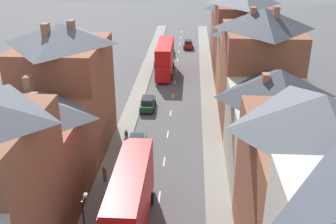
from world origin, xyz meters
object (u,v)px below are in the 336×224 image
Objects in this scene: double_decker_bus_lead at (165,58)px; pedestrian_mid_left at (105,173)px; car_parked_left_b at (160,60)px; pedestrian_mid_right at (126,135)px; car_near_silver at (137,143)px; car_mid_black at (169,50)px; double_decker_bus_mid_street at (131,199)px; car_parked_left_a at (188,44)px; car_parked_right_a at (148,103)px.

pedestrian_mid_left is at bearing -96.12° from double_decker_bus_lead.
pedestrian_mid_right is (-1.29, -29.70, 0.21)m from car_parked_left_b.
car_near_silver is 2.52× the size of pedestrian_mid_left.
pedestrian_mid_right is at bearing -94.09° from car_mid_black.
car_parked_left_b is (-1.30, -6.61, 0.03)m from car_mid_black.
double_decker_bus_lead is at bearing -90.04° from car_mid_black.
double_decker_bus_mid_street is 6.71× the size of pedestrian_mid_right.
pedestrian_mid_right is at bearing 83.81° from pedestrian_mid_left.
pedestrian_mid_left is (-3.40, -31.74, -1.78)m from double_decker_bus_lead.
car_parked_left_a is at bearing 54.07° from car_mid_black.
pedestrian_mid_right is (-1.29, 1.22, 0.23)m from car_near_silver.
pedestrian_mid_right is (-2.59, -36.30, 0.24)m from car_mid_black.
car_parked_left_b is (-0.00, 20.00, -0.02)m from car_parked_right_a.
pedestrian_mid_left is at bearing -93.25° from car_parked_left_b.
pedestrian_mid_left reaches higher than car_near_silver.
pedestrian_mid_left is at bearing 118.85° from double_decker_bus_mid_street.
car_near_silver is at bearing -91.98° from car_mid_black.
double_decker_bus_lead is 6.71× the size of pedestrian_mid_left.
pedestrian_mid_right is at bearing -92.50° from car_parked_left_b.
car_near_silver is 0.93× the size of car_parked_right_a.
car_mid_black is at bearing 88.02° from car_near_silver.
car_parked_right_a is at bearing 82.40° from pedestrian_mid_right.
car_parked_left_a reaches higher than car_parked_right_a.
car_mid_black is at bearing 89.96° from double_decker_bus_lead.
car_parked_left_a is (3.61, 17.07, -1.97)m from double_decker_bus_lead.
double_decker_bus_lead is at bearing 84.91° from car_parked_right_a.
car_parked_left_b reaches higher than car_mid_black.
car_near_silver is 10.91m from car_parked_right_a.
double_decker_bus_lead reaches higher than pedestrian_mid_right.
car_near_silver is at bearing 95.90° from double_decker_bus_mid_street.
car_parked_left_b is at bearing 103.21° from double_decker_bus_lead.
pedestrian_mid_left and pedestrian_mid_right have the same top height.
car_parked_left_a is at bearing 81.46° from pedestrian_mid_right.
double_decker_bus_mid_street is at bearing -93.76° from car_parked_left_a.
car_mid_black is 2.59× the size of pedestrian_mid_left.
double_decker_bus_mid_street is 43.48m from car_parked_left_b.
car_mid_black is at bearing 85.55° from pedestrian_mid_left.
double_decker_bus_mid_street is 12.73m from car_near_silver.
double_decker_bus_mid_street is at bearing -86.84° from car_parked_right_a.
car_parked_right_a is at bearing -92.80° from car_mid_black.
car_near_silver is (-1.29, 12.50, -2.01)m from double_decker_bus_mid_street.
double_decker_bus_lead is at bearing 83.88° from pedestrian_mid_left.
car_near_silver reaches higher than car_mid_black.
pedestrian_mid_left reaches higher than car_parked_left_b.
double_decker_bus_mid_street is 2.79× the size of car_parked_left_a.
double_decker_bus_lead is at bearing 90.00° from double_decker_bus_mid_street.
car_parked_left_a is 2.40× the size of pedestrian_mid_right.
pedestrian_mid_right is (-2.59, -24.20, -1.78)m from double_decker_bus_lead.
car_parked_right_a is at bearing 83.01° from pedestrian_mid_left.
car_parked_right_a is at bearing -95.09° from double_decker_bus_lead.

